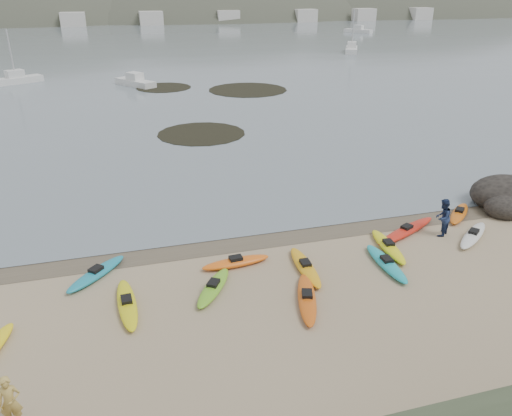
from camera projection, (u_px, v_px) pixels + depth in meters
name	position (u px, v px, depth m)	size (l,w,h in m)	color
ground	(256.00, 236.00, 24.66)	(600.00, 600.00, 0.00)	tan
wet_sand	(258.00, 238.00, 24.40)	(60.00, 60.00, 0.00)	brown
water	(114.00, 6.00, 288.01)	(1200.00, 1200.00, 0.00)	slate
kayaks	(299.00, 265.00, 21.72)	(24.50, 8.59, 0.34)	teal
person_west	(10.00, 402.00, 13.74)	(0.61, 0.40, 1.66)	tan
person_east	(443.00, 218.00, 24.34)	(0.93, 0.72, 1.91)	#1B294E
kelp_mats	(215.00, 99.00, 53.95)	(17.27, 28.27, 0.04)	black
moored_boats	(121.00, 51.00, 89.35)	(103.04, 66.62, 1.40)	silver
far_hills	(220.00, 55.00, 211.26)	(550.00, 135.00, 80.00)	#384235
far_town	(146.00, 18.00, 152.62)	(199.00, 5.00, 4.00)	beige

